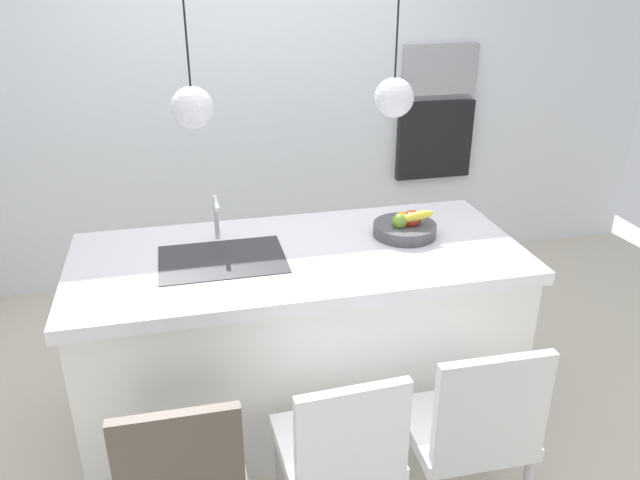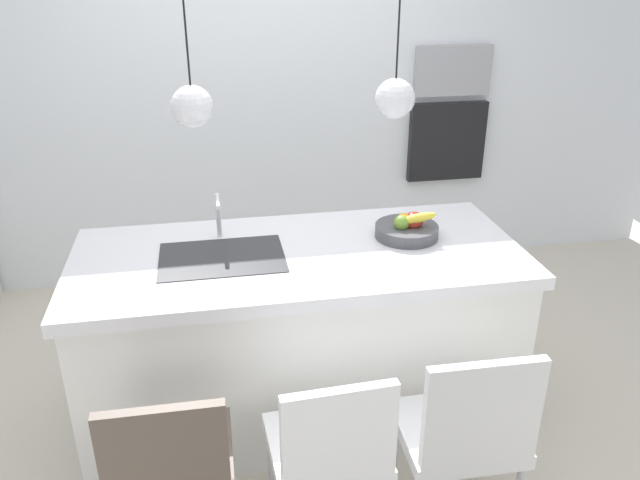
{
  "view_description": "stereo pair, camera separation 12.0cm",
  "coord_description": "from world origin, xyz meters",
  "px_view_note": "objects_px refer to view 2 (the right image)",
  "views": [
    {
      "loc": [
        -0.5,
        -2.57,
        2.13
      ],
      "look_at": [
        0.1,
        0.0,
        0.94
      ],
      "focal_mm": 35.35,
      "sensor_mm": 36.0,
      "label": 1
    },
    {
      "loc": [
        -0.38,
        -2.59,
        2.13
      ],
      "look_at": [
        0.1,
        0.0,
        0.94
      ],
      "focal_mm": 35.35,
      "sensor_mm": 36.0,
      "label": 2
    }
  ],
  "objects_px": {
    "microwave": "(452,70)",
    "chair_near": "(172,466)",
    "oven": "(446,141)",
    "fruit_bowl": "(408,228)",
    "chair_middle": "(330,449)",
    "chair_far": "(465,431)"
  },
  "relations": [
    {
      "from": "microwave",
      "to": "chair_near",
      "type": "distance_m",
      "value": 3.22
    },
    {
      "from": "oven",
      "to": "chair_near",
      "type": "xyz_separation_m",
      "value": [
        -1.91,
        -2.43,
        -0.41
      ]
    },
    {
      "from": "fruit_bowl",
      "to": "oven",
      "type": "relative_size",
      "value": 0.54
    },
    {
      "from": "oven",
      "to": "chair_middle",
      "type": "xyz_separation_m",
      "value": [
        -1.34,
        -2.43,
        -0.43
      ]
    },
    {
      "from": "fruit_bowl",
      "to": "microwave",
      "type": "height_order",
      "value": "microwave"
    },
    {
      "from": "chair_far",
      "to": "fruit_bowl",
      "type": "bearing_deg",
      "value": 87.33
    },
    {
      "from": "fruit_bowl",
      "to": "oven",
      "type": "height_order",
      "value": "oven"
    },
    {
      "from": "oven",
      "to": "chair_far",
      "type": "relative_size",
      "value": 0.63
    },
    {
      "from": "fruit_bowl",
      "to": "oven",
      "type": "xyz_separation_m",
      "value": [
        0.78,
        1.52,
        -0.02
      ]
    },
    {
      "from": "oven",
      "to": "chair_middle",
      "type": "bearing_deg",
      "value": -118.93
    },
    {
      "from": "chair_near",
      "to": "chair_middle",
      "type": "xyz_separation_m",
      "value": [
        0.56,
        0.0,
        -0.02
      ]
    },
    {
      "from": "chair_middle",
      "to": "chair_far",
      "type": "xyz_separation_m",
      "value": [
        0.52,
        -0.01,
        0.01
      ]
    },
    {
      "from": "oven",
      "to": "chair_far",
      "type": "distance_m",
      "value": 2.6
    },
    {
      "from": "microwave",
      "to": "chair_near",
      "type": "height_order",
      "value": "microwave"
    },
    {
      "from": "fruit_bowl",
      "to": "chair_far",
      "type": "relative_size",
      "value": 0.34
    },
    {
      "from": "chair_middle",
      "to": "chair_far",
      "type": "distance_m",
      "value": 0.52
    },
    {
      "from": "chair_far",
      "to": "microwave",
      "type": "bearing_deg",
      "value": 71.35
    },
    {
      "from": "oven",
      "to": "chair_far",
      "type": "height_order",
      "value": "oven"
    },
    {
      "from": "microwave",
      "to": "chair_middle",
      "type": "relative_size",
      "value": 0.64
    },
    {
      "from": "oven",
      "to": "chair_near",
      "type": "distance_m",
      "value": 3.11
    },
    {
      "from": "chair_middle",
      "to": "chair_near",
      "type": "bearing_deg",
      "value": -179.91
    },
    {
      "from": "oven",
      "to": "microwave",
      "type": "bearing_deg",
      "value": 0.0
    }
  ]
}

